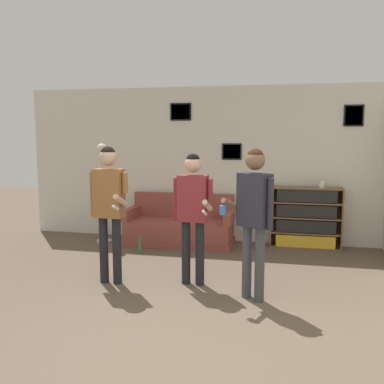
% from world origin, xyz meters
% --- Properties ---
extents(ground_plane, '(20.00, 20.00, 0.00)m').
position_xyz_m(ground_plane, '(0.00, 0.00, 0.00)').
color(ground_plane, brown).
extents(wall_back, '(7.48, 0.08, 2.70)m').
position_xyz_m(wall_back, '(0.00, 4.00, 1.35)').
color(wall_back, silver).
rests_on(wall_back, ground_plane).
extents(couch, '(1.85, 0.80, 0.84)m').
position_xyz_m(couch, '(-0.81, 3.58, 0.28)').
color(couch, brown).
rests_on(couch, ground_plane).
extents(bookshelf, '(1.16, 0.30, 1.01)m').
position_xyz_m(bookshelf, '(1.29, 3.78, 0.50)').
color(bookshelf, brown).
rests_on(bookshelf, ground_plane).
extents(floor_lamp, '(0.28, 0.28, 1.72)m').
position_xyz_m(floor_lamp, '(-2.14, 3.41, 1.09)').
color(floor_lamp, '#ADA89E').
rests_on(floor_lamp, ground_plane).
extents(person_player_foreground_left, '(0.50, 0.47, 1.73)m').
position_xyz_m(person_player_foreground_left, '(-1.20, 1.47, 1.07)').
color(person_player_foreground_left, black).
rests_on(person_player_foreground_left, ground_plane).
extents(person_player_foreground_center, '(0.50, 0.46, 1.64)m').
position_xyz_m(person_player_foreground_center, '(-0.17, 1.64, 1.01)').
color(person_player_foreground_center, black).
rests_on(person_player_foreground_center, ground_plane).
extents(person_watcher_holding_cup, '(0.59, 0.37, 1.72)m').
position_xyz_m(person_watcher_holding_cup, '(0.60, 1.30, 1.07)').
color(person_watcher_holding_cup, '#3D4247').
rests_on(person_watcher_holding_cup, ground_plane).
extents(bottle_on_floor, '(0.06, 0.06, 0.26)m').
position_xyz_m(bottle_on_floor, '(-1.29, 2.86, 0.10)').
color(bottle_on_floor, '#3D6638').
rests_on(bottle_on_floor, ground_plane).
extents(drinking_cup, '(0.08, 0.08, 0.11)m').
position_xyz_m(drinking_cup, '(1.53, 3.78, 1.07)').
color(drinking_cup, white).
rests_on(drinking_cup, bookshelf).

